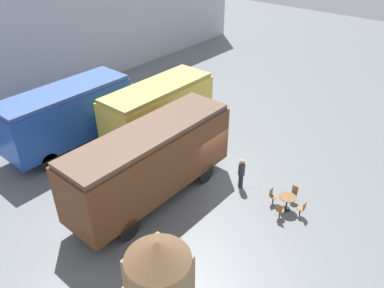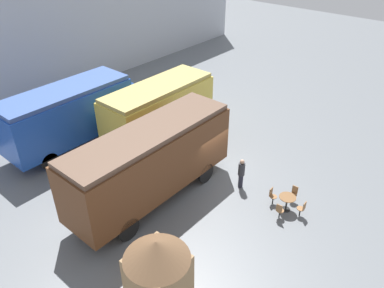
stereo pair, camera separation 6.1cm
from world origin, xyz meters
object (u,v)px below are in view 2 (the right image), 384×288
object	(u,v)px
streamlined_locomotive	(78,109)
passenger_coach_wooden	(151,159)
cafe_chair_0	(272,195)
ticket_kiosk	(158,269)
cafe_table_near	(287,200)
visitor_person	(241,172)
passenger_coach_vintage	(159,106)

from	to	relation	value
streamlined_locomotive	passenger_coach_wooden	world-z (taller)	passenger_coach_wooden
cafe_chair_0	ticket_kiosk	world-z (taller)	ticket_kiosk
cafe_table_near	cafe_chair_0	size ratio (longest dim) A/B	0.91
cafe_table_near	visitor_person	distance (m)	2.65
cafe_table_near	ticket_kiosk	distance (m)	7.55
streamlined_locomotive	cafe_table_near	xyz separation A→B (m)	(2.41, -12.73, -1.53)
cafe_chair_0	passenger_coach_wooden	bearing A→B (deg)	-146.91
streamlined_locomotive	passenger_coach_vintage	bearing A→B (deg)	-43.02
streamlined_locomotive	cafe_chair_0	distance (m)	12.30
passenger_coach_vintage	passenger_coach_wooden	world-z (taller)	passenger_coach_wooden
streamlined_locomotive	passenger_coach_vintage	world-z (taller)	streamlined_locomotive
streamlined_locomotive	passenger_coach_vintage	xyz separation A→B (m)	(3.49, -3.26, -0.05)
streamlined_locomotive	cafe_chair_0	size ratio (longest dim) A/B	10.81
cafe_chair_0	visitor_person	size ratio (longest dim) A/B	0.52
streamlined_locomotive	cafe_table_near	size ratio (longest dim) A/B	11.86
passenger_coach_wooden	ticket_kiosk	bearing A→B (deg)	-132.37
ticket_kiosk	streamlined_locomotive	bearing A→B (deg)	66.79
cafe_chair_0	ticket_kiosk	bearing A→B (deg)	-95.86
passenger_coach_vintage	cafe_table_near	bearing A→B (deg)	-96.51
passenger_coach_vintage	ticket_kiosk	world-z (taller)	passenger_coach_vintage
visitor_person	cafe_chair_0	bearing A→B (deg)	-92.10
passenger_coach_wooden	cafe_table_near	distance (m)	6.67
ticket_kiosk	cafe_table_near	bearing A→B (deg)	-8.88
streamlined_locomotive	passenger_coach_vintage	distance (m)	4.78
passenger_coach_vintage	ticket_kiosk	distance (m)	11.87
passenger_coach_vintage	visitor_person	bearing A→B (deg)	-98.73
passenger_coach_vintage	cafe_table_near	size ratio (longest dim) A/B	9.21
passenger_coach_vintage	ticket_kiosk	xyz separation A→B (m)	(-8.46, -8.31, -0.39)
passenger_coach_vintage	passenger_coach_wooden	bearing A→B (deg)	-138.51
passenger_coach_wooden	visitor_person	size ratio (longest dim) A/B	5.22
streamlined_locomotive	passenger_coach_vintage	size ratio (longest dim) A/B	1.29
streamlined_locomotive	cafe_table_near	bearing A→B (deg)	-79.26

